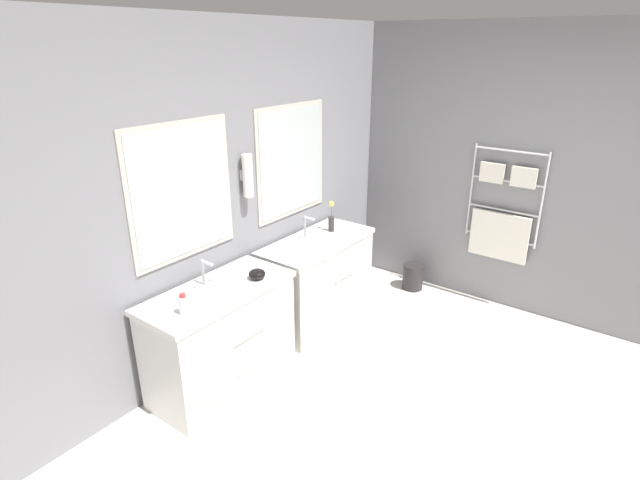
{
  "coord_description": "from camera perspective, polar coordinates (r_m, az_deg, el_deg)",
  "views": [
    {
      "loc": [
        -2.49,
        -0.47,
        2.42
      ],
      "look_at": [
        0.27,
        1.59,
        1.04
      ],
      "focal_mm": 28.0,
      "sensor_mm": 36.0,
      "label": 1
    }
  ],
  "objects": [
    {
      "name": "ground_plane",
      "position": [
        3.51,
        20.2,
        -23.52
      ],
      "size": [
        16.0,
        16.0,
        0.0
      ],
      "primitive_type": "plane",
      "color": "silver"
    },
    {
      "name": "faucet_right",
      "position": [
        4.43,
        -1.61,
        1.49
      ],
      "size": [
        0.17,
        0.12,
        0.19
      ],
      "color": "silver",
      "rests_on": "vanity_right"
    },
    {
      "name": "amenity_bowl",
      "position": [
        3.7,
        -7.21,
        -3.88
      ],
      "size": [
        0.13,
        0.13,
        0.08
      ],
      "color": "black",
      "rests_on": "vanity_left"
    },
    {
      "name": "vanity_left",
      "position": [
        3.78,
        -10.89,
        -10.98
      ],
      "size": [
        1.13,
        0.57,
        0.79
      ],
      "color": "silver",
      "rests_on": "ground_plane"
    },
    {
      "name": "wall_back",
      "position": [
        3.9,
        -10.78,
        4.77
      ],
      "size": [
        5.73,
        0.16,
        2.6
      ],
      "color": "slate",
      "rests_on": "ground_plane"
    },
    {
      "name": "flower_vase",
      "position": [
        4.56,
        1.31,
        2.38
      ],
      "size": [
        0.06,
        0.06,
        0.29
      ],
      "color": "#332D2D",
      "rests_on": "vanity_right"
    },
    {
      "name": "wall_right",
      "position": [
        4.95,
        18.36,
        7.53
      ],
      "size": [
        0.13,
        4.4,
        2.6
      ],
      "color": "slate",
      "rests_on": "ground_plane"
    },
    {
      "name": "waste_bin",
      "position": [
        5.31,
        10.58,
        -4.08
      ],
      "size": [
        0.22,
        0.22,
        0.27
      ],
      "color": "#282626",
      "rests_on": "ground_plane"
    },
    {
      "name": "vanity_right",
      "position": [
        4.53,
        0.0,
        -4.68
      ],
      "size": [
        1.13,
        0.57,
        0.79
      ],
      "color": "silver",
      "rests_on": "ground_plane"
    },
    {
      "name": "faucet_left",
      "position": [
        3.65,
        -13.09,
        -3.69
      ],
      "size": [
        0.17,
        0.12,
        0.19
      ],
      "color": "silver",
      "rests_on": "vanity_left"
    },
    {
      "name": "toiletry_bottle",
      "position": [
        3.32,
        -15.34,
        -7.14
      ],
      "size": [
        0.06,
        0.06,
        0.14
      ],
      "color": "silver",
      "rests_on": "vanity_left"
    }
  ]
}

